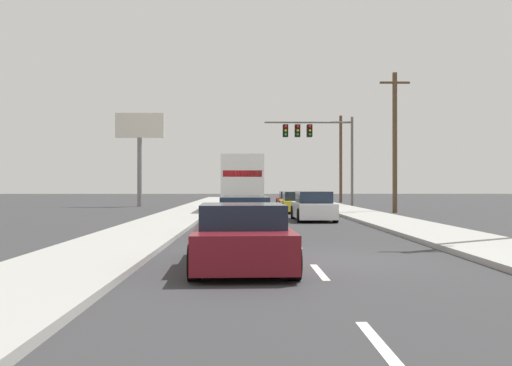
{
  "coord_description": "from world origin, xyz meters",
  "views": [
    {
      "loc": [
        -1.39,
        -12.53,
        1.67
      ],
      "look_at": [
        -0.89,
        19.19,
        1.78
      ],
      "focal_mm": 40.07,
      "sensor_mm": 36.0,
      "label": 1
    }
  ],
  "objects_px": {
    "car_white": "(313,207)",
    "car_yellow": "(297,203)",
    "utility_pole_mid": "(395,140)",
    "roadside_billboard": "(140,140)",
    "car_gray": "(242,209)",
    "car_red": "(291,201)",
    "utility_pole_far": "(341,158)",
    "traffic_signal_mast": "(312,137)",
    "car_maroon": "(242,238)",
    "box_truck": "(242,180)",
    "car_silver": "(245,218)"
  },
  "relations": [
    {
      "from": "car_gray",
      "to": "car_white",
      "type": "xyz_separation_m",
      "value": [
        3.36,
        0.25,
        0.08
      ]
    },
    {
      "from": "car_white",
      "to": "traffic_signal_mast",
      "type": "xyz_separation_m",
      "value": [
        1.91,
        17.05,
        4.7
      ]
    },
    {
      "from": "car_gray",
      "to": "car_silver",
      "type": "distance_m",
      "value": 8.19
    },
    {
      "from": "car_red",
      "to": "roadside_billboard",
      "type": "bearing_deg",
      "value": 163.18
    },
    {
      "from": "traffic_signal_mast",
      "to": "utility_pole_mid",
      "type": "distance_m",
      "value": 10.51
    },
    {
      "from": "car_gray",
      "to": "utility_pole_mid",
      "type": "height_order",
      "value": "utility_pole_mid"
    },
    {
      "from": "box_truck",
      "to": "utility_pole_far",
      "type": "xyz_separation_m",
      "value": [
        9.26,
        18.74,
        2.29
      ]
    },
    {
      "from": "car_silver",
      "to": "utility_pole_mid",
      "type": "distance_m",
      "value": 18.5
    },
    {
      "from": "car_silver",
      "to": "car_red",
      "type": "relative_size",
      "value": 1.03
    },
    {
      "from": "car_silver",
      "to": "car_yellow",
      "type": "relative_size",
      "value": 1.07
    },
    {
      "from": "car_gray",
      "to": "car_maroon",
      "type": "relative_size",
      "value": 0.94
    },
    {
      "from": "traffic_signal_mast",
      "to": "car_white",
      "type": "bearing_deg",
      "value": -96.39
    },
    {
      "from": "utility_pole_far",
      "to": "roadside_billboard",
      "type": "bearing_deg",
      "value": -150.47
    },
    {
      "from": "car_yellow",
      "to": "utility_pole_far",
      "type": "bearing_deg",
      "value": 73.35
    },
    {
      "from": "utility_pole_far",
      "to": "traffic_signal_mast",
      "type": "bearing_deg",
      "value": -110.58
    },
    {
      "from": "car_yellow",
      "to": "car_white",
      "type": "distance_m",
      "value": 7.66
    },
    {
      "from": "roadside_billboard",
      "to": "car_yellow",
      "type": "bearing_deg",
      "value": -41.45
    },
    {
      "from": "car_yellow",
      "to": "utility_pole_far",
      "type": "relative_size",
      "value": 0.5
    },
    {
      "from": "roadside_billboard",
      "to": "utility_pole_far",
      "type": "bearing_deg",
      "value": 29.53
    },
    {
      "from": "car_gray",
      "to": "car_red",
      "type": "relative_size",
      "value": 1.0
    },
    {
      "from": "box_truck",
      "to": "car_white",
      "type": "relative_size",
      "value": 1.93
    },
    {
      "from": "traffic_signal_mast",
      "to": "car_gray",
      "type": "bearing_deg",
      "value": -106.93
    },
    {
      "from": "car_maroon",
      "to": "traffic_signal_mast",
      "type": "xyz_separation_m",
      "value": [
        5.12,
        32.13,
        4.74
      ]
    },
    {
      "from": "utility_pole_far",
      "to": "car_white",
      "type": "bearing_deg",
      "value": -101.96
    },
    {
      "from": "car_gray",
      "to": "traffic_signal_mast",
      "type": "distance_m",
      "value": 18.7
    },
    {
      "from": "box_truck",
      "to": "car_maroon",
      "type": "height_order",
      "value": "box_truck"
    },
    {
      "from": "car_maroon",
      "to": "car_yellow",
      "type": "bearing_deg",
      "value": 82.23
    },
    {
      "from": "box_truck",
      "to": "car_silver",
      "type": "height_order",
      "value": "box_truck"
    },
    {
      "from": "car_white",
      "to": "car_yellow",
      "type": "bearing_deg",
      "value": 90.78
    },
    {
      "from": "utility_pole_mid",
      "to": "roadside_billboard",
      "type": "xyz_separation_m",
      "value": [
        -17.21,
        10.36,
        0.79
      ]
    },
    {
      "from": "car_gray",
      "to": "utility_pole_mid",
      "type": "bearing_deg",
      "value": 39.74
    },
    {
      "from": "car_maroon",
      "to": "utility_pole_far",
      "type": "height_order",
      "value": "utility_pole_far"
    },
    {
      "from": "utility_pole_mid",
      "to": "roadside_billboard",
      "type": "distance_m",
      "value": 20.1
    },
    {
      "from": "car_silver",
      "to": "roadside_billboard",
      "type": "bearing_deg",
      "value": 107.56
    },
    {
      "from": "box_truck",
      "to": "car_maroon",
      "type": "relative_size",
      "value": 1.8
    },
    {
      "from": "car_yellow",
      "to": "utility_pole_mid",
      "type": "height_order",
      "value": "utility_pole_mid"
    },
    {
      "from": "box_truck",
      "to": "car_maroon",
      "type": "bearing_deg",
      "value": -89.45
    },
    {
      "from": "car_yellow",
      "to": "traffic_signal_mast",
      "type": "xyz_separation_m",
      "value": [
        2.01,
        9.39,
        4.75
      ]
    },
    {
      "from": "car_silver",
      "to": "car_maroon",
      "type": "bearing_deg",
      "value": -90.18
    },
    {
      "from": "car_silver",
      "to": "utility_pole_mid",
      "type": "xyz_separation_m",
      "value": [
        8.94,
        15.76,
        3.74
      ]
    },
    {
      "from": "roadside_billboard",
      "to": "car_red",
      "type": "bearing_deg",
      "value": -16.82
    },
    {
      "from": "car_silver",
      "to": "car_maroon",
      "type": "relative_size",
      "value": 0.96
    },
    {
      "from": "box_truck",
      "to": "roadside_billboard",
      "type": "relative_size",
      "value": 1.13
    },
    {
      "from": "car_yellow",
      "to": "car_white",
      "type": "bearing_deg",
      "value": -89.22
    },
    {
      "from": "box_truck",
      "to": "car_gray",
      "type": "bearing_deg",
      "value": -89.49
    },
    {
      "from": "box_truck",
      "to": "car_yellow",
      "type": "bearing_deg",
      "value": -17.69
    },
    {
      "from": "car_white",
      "to": "traffic_signal_mast",
      "type": "distance_m",
      "value": 17.79
    },
    {
      "from": "car_maroon",
      "to": "roadside_billboard",
      "type": "relative_size",
      "value": 0.63
    },
    {
      "from": "car_silver",
      "to": "car_yellow",
      "type": "distance_m",
      "value": 16.39
    },
    {
      "from": "car_yellow",
      "to": "roadside_billboard",
      "type": "xyz_separation_m",
      "value": [
        -11.35,
        10.02,
        4.55
      ]
    }
  ]
}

